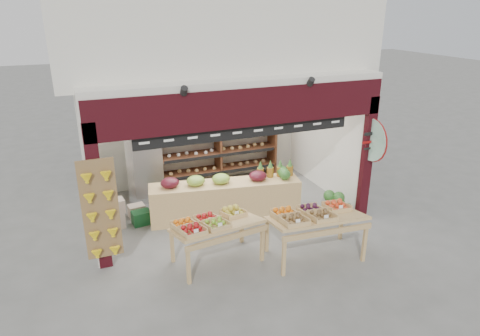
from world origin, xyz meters
name	(u,v)px	position (x,y,z in m)	size (l,w,h in m)	color
ground	(229,214)	(0.00, 0.00, 0.00)	(60.00, 60.00, 0.00)	#62625E
shop_structure	(202,27)	(0.00, 1.61, 3.92)	(6.36, 5.12, 5.40)	silver
banana_board	(101,212)	(-2.73, -1.17, 1.12)	(0.60, 0.15, 1.80)	olive
gift_sign	(372,140)	(2.75, -1.15, 1.75)	(0.04, 0.93, 0.92)	#A4CFB3
back_shelving	(218,138)	(0.42, 1.93, 1.19)	(3.15, 0.52, 1.93)	brown
refrigerator	(145,158)	(-1.51, 1.61, 1.01)	(0.78, 0.78, 2.01)	#BABDC2
cardboard_stack	(126,214)	(-2.19, 0.39, 0.23)	(0.98, 0.71, 0.63)	silver
mid_counter	(225,198)	(-0.12, -0.06, 0.45)	(3.30, 1.18, 1.03)	tan
display_table_left	(211,224)	(-0.96, -1.64, 0.77)	(1.65, 1.05, 1.00)	tan
display_table_right	(312,216)	(0.80, -2.13, 0.83)	(1.76, 1.08, 1.06)	tan
watermelon_pile	(337,205)	(2.25, -0.83, 0.19)	(0.65, 0.66, 0.50)	#1E4B19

